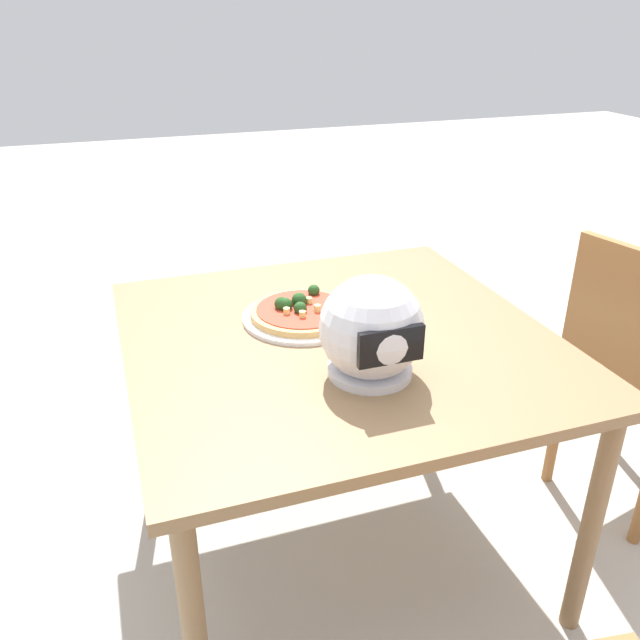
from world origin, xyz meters
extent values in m
plane|color=#B2ADA3|center=(0.00, 0.00, 0.00)|extent=(14.00, 14.00, 0.00)
cube|color=olive|center=(0.00, 0.00, 0.70)|extent=(1.09, 1.10, 0.03)
cylinder|color=olive|center=(-0.49, -0.49, 0.34)|extent=(0.05, 0.05, 0.68)
cylinder|color=olive|center=(0.49, -0.49, 0.34)|extent=(0.05, 0.05, 0.68)
cylinder|color=olive|center=(-0.49, 0.49, 0.34)|extent=(0.05, 0.05, 0.68)
cylinder|color=olive|center=(0.49, 0.49, 0.34)|extent=(0.05, 0.05, 0.68)
cylinder|color=white|center=(0.06, -0.12, 0.72)|extent=(0.33, 0.33, 0.01)
cylinder|color=tan|center=(0.06, -0.12, 0.73)|extent=(0.29, 0.29, 0.02)
cylinder|color=red|center=(0.06, -0.12, 0.74)|extent=(0.25, 0.25, 0.00)
sphere|color=#234C1E|center=(0.00, -0.20, 0.75)|extent=(0.03, 0.03, 0.03)
sphere|color=#234C1E|center=(0.10, -0.13, 0.75)|extent=(0.04, 0.04, 0.04)
sphere|color=#234C1E|center=(0.07, -0.10, 0.75)|extent=(0.04, 0.04, 0.04)
sphere|color=#234C1E|center=(0.11, -0.14, 0.76)|extent=(0.04, 0.04, 0.04)
sphere|color=#234C1E|center=(0.06, -0.15, 0.76)|extent=(0.04, 0.04, 0.04)
cylinder|color=#E0D172|center=(0.03, -0.15, 0.75)|extent=(0.02, 0.02, 0.02)
cylinder|color=#E0D172|center=(0.11, -0.10, 0.75)|extent=(0.02, 0.02, 0.02)
cylinder|color=#E0D172|center=(0.08, -0.07, 0.75)|extent=(0.03, 0.03, 0.02)
cylinder|color=#E0D172|center=(0.03, -0.09, 0.75)|extent=(0.02, 0.02, 0.02)
sphere|color=silver|center=(0.00, 0.21, 0.83)|extent=(0.24, 0.24, 0.24)
cylinder|color=silver|center=(0.00, 0.21, 0.72)|extent=(0.20, 0.20, 0.02)
cube|color=black|center=(0.00, 0.32, 0.84)|extent=(0.15, 0.02, 0.08)
cube|color=#996638|center=(-0.82, 0.14, 0.68)|extent=(0.11, 0.38, 0.45)
cylinder|color=#996638|center=(-1.13, -0.10, 0.21)|extent=(0.04, 0.04, 0.43)
cylinder|color=#996638|center=(-0.79, -0.02, 0.21)|extent=(0.04, 0.04, 0.43)
camera|label=1|loc=(0.54, 1.43, 1.50)|focal=36.66mm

